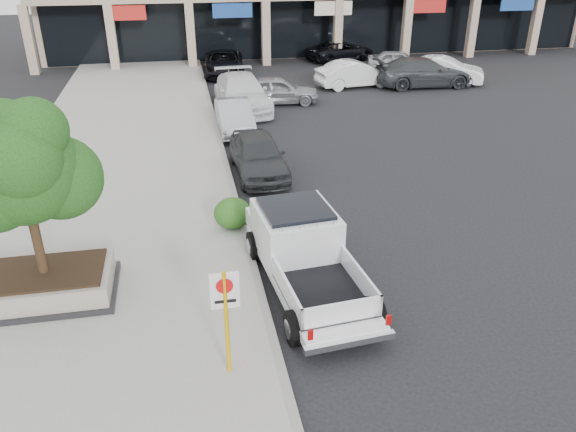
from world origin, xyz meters
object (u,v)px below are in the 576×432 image
object	(u,v)px
curb_car_d	(224,63)
no_parking_sign	(226,309)
lot_car_d	(340,51)
lot_car_e	(399,61)
lot_car_f	(443,70)
pickup_truck	(308,258)
curb_car_c	(242,93)
planter_tree	(29,166)
lot_car_c	(423,72)
lot_car_b	(355,74)
curb_car_a	(258,155)
planter	(47,284)
lot_car_a	(278,90)
curb_car_b	(234,116)

from	to	relation	value
curb_car_d	no_parking_sign	bearing A→B (deg)	-89.97
curb_car_d	lot_car_d	bearing A→B (deg)	24.28
lot_car_e	lot_car_f	bearing A→B (deg)	-136.15
pickup_truck	curb_car_c	size ratio (longest dim) A/B	0.99
no_parking_sign	lot_car_e	size ratio (longest dim) A/B	0.57
planter_tree	lot_car_c	size ratio (longest dim) A/B	0.70
curb_car_c	lot_car_b	xyz separation A→B (m)	(7.05, 3.44, -0.08)
lot_car_c	lot_car_f	size ratio (longest dim) A/B	1.23
curb_car_a	planter_tree	bearing A→B (deg)	-132.96
lot_car_f	planter_tree	bearing A→B (deg)	164.19
lot_car_f	lot_car_c	bearing A→B (deg)	139.54
planter	curb_car_a	world-z (taller)	curb_car_a
planter_tree	pickup_truck	bearing A→B (deg)	-8.20
lot_car_c	lot_car_e	bearing A→B (deg)	0.96
planter_tree	lot_car_b	size ratio (longest dim) A/B	0.87
curb_car_a	curb_car_c	size ratio (longest dim) A/B	0.76
pickup_truck	lot_car_e	xyz separation A→B (m)	(11.38, 23.34, -0.21)
no_parking_sign	lot_car_c	distance (m)	25.96
curb_car_c	lot_car_f	size ratio (longest dim) A/B	1.25
lot_car_b	lot_car_d	world-z (taller)	lot_car_b
pickup_truck	curb_car_d	distance (m)	24.74
planter_tree	curb_car_d	bearing A→B (deg)	75.19
curb_car_c	lot_car_a	distance (m)	2.08
curb_car_d	lot_car_f	world-z (taller)	lot_car_f
lot_car_c	lot_car_d	distance (m)	8.73
lot_car_a	lot_car_c	distance (m)	9.25
curb_car_c	lot_car_d	size ratio (longest dim) A/B	1.16
lot_car_a	lot_car_f	world-z (taller)	lot_car_f
lot_car_c	planter_tree	bearing A→B (deg)	137.93
planter	lot_car_c	size ratio (longest dim) A/B	0.56
curb_car_b	lot_car_e	xyz separation A→B (m)	(11.76, 10.28, 0.01)
no_parking_sign	lot_car_f	world-z (taller)	no_parking_sign
curb_car_c	lot_car_d	bearing A→B (deg)	50.33
curb_car_a	curb_car_d	size ratio (longest dim) A/B	0.83
curb_car_b	lot_car_c	size ratio (longest dim) A/B	0.73
lot_car_d	lot_car_a	bearing A→B (deg)	127.35
planter	planter_tree	distance (m)	2.95
lot_car_c	lot_car_e	xyz separation A→B (m)	(0.02, 3.96, -0.14)
curb_car_c	lot_car_b	world-z (taller)	curb_car_c
lot_car_a	lot_car_b	world-z (taller)	lot_car_b
curb_car_a	lot_car_f	distance (m)	17.79
curb_car_a	lot_car_f	size ratio (longest dim) A/B	0.95
no_parking_sign	curb_car_c	size ratio (longest dim) A/B	0.40
pickup_truck	lot_car_b	bearing A→B (deg)	64.26
lot_car_a	planter_tree	bearing A→B (deg)	158.17
lot_car_c	no_parking_sign	bearing A→B (deg)	149.71
planter	lot_car_e	xyz separation A→B (m)	(17.61, 22.61, 0.22)
lot_car_a	lot_car_f	xyz separation A→B (m)	(10.54, 2.66, 0.04)
lot_car_b	lot_car_c	distance (m)	3.97
planter	lot_car_b	xyz separation A→B (m)	(13.67, 19.32, 0.28)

